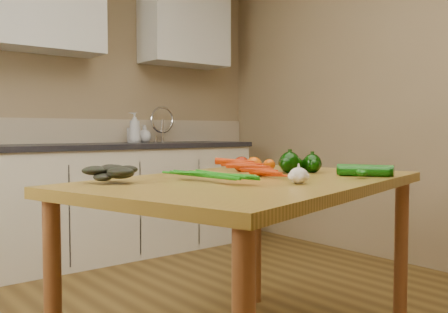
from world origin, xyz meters
TOP-DOWN VIEW (x-y plane):
  - room at (0.00, 0.17)m, footprint 4.04×5.04m
  - counter_run at (0.21, 2.19)m, footprint 2.84×0.64m
  - upper_cabinets at (0.51, 2.32)m, footprint 2.15×0.35m
  - table at (-0.01, 0.08)m, footprint 1.69×1.31m
  - soap_bottle_a at (0.65, 2.27)m, footprint 0.14×0.14m
  - soap_bottle_b at (0.66, 2.31)m, footprint 0.09×0.09m
  - soap_bottle_c at (0.77, 2.31)m, footprint 0.14×0.14m
  - carrot_bunch at (-0.06, 0.11)m, footprint 0.32×0.28m
  - leafy_greens at (-0.55, 0.26)m, footprint 0.21×0.19m
  - garlic_bulb at (-0.02, -0.19)m, footprint 0.07×0.07m
  - pepper_a at (0.30, 0.16)m, footprint 0.10×0.10m
  - pepper_b at (0.36, 0.22)m, footprint 0.09×0.09m
  - pepper_c at (0.40, 0.11)m, footprint 0.09×0.09m
  - tomato_a at (0.17, 0.36)m, footprint 0.08×0.08m
  - tomato_b at (0.22, 0.32)m, footprint 0.08×0.08m
  - tomato_c at (0.34, 0.34)m, footprint 0.06×0.06m
  - zucchini_a at (0.45, -0.15)m, footprint 0.15×0.24m
  - zucchini_b at (0.42, -0.17)m, footprint 0.15×0.20m

SIDE VIEW (x-z plane):
  - counter_run at x=0.21m, z-range -0.11..1.03m
  - table at x=-0.01m, z-range 0.31..1.12m
  - zucchini_b at x=0.42m, z-range 0.80..0.85m
  - zucchini_a at x=0.45m, z-range 0.80..0.85m
  - tomato_c at x=0.34m, z-range 0.80..0.86m
  - garlic_bulb at x=-0.02m, z-range 0.80..0.86m
  - tomato_b at x=0.22m, z-range 0.80..0.88m
  - tomato_a at x=0.17m, z-range 0.80..0.88m
  - carrot_bunch at x=-0.06m, z-range 0.80..0.88m
  - pepper_c at x=0.40m, z-range 0.80..0.89m
  - pepper_b at x=0.36m, z-range 0.80..0.90m
  - pepper_a at x=0.30m, z-range 0.80..0.90m
  - leafy_greens at x=-0.55m, z-range 0.80..0.91m
  - soap_bottle_c at x=0.77m, z-range 0.90..1.05m
  - soap_bottle_b at x=0.66m, z-range 0.90..1.09m
  - soap_bottle_a at x=0.65m, z-range 0.90..1.16m
  - room at x=0.00m, z-range -0.07..2.57m
  - upper_cabinets at x=0.51m, z-range 1.60..2.30m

